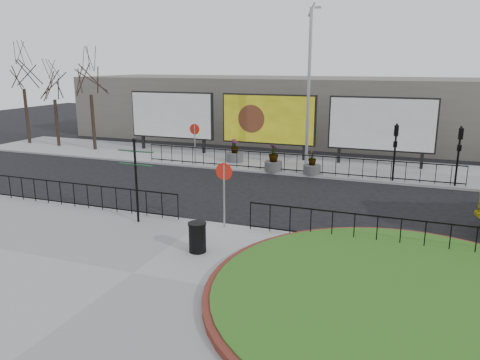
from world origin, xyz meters
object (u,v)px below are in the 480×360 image
at_px(billboard_mid, 268,120).
at_px(planter_b, 273,161).
at_px(litter_bin, 197,237).
at_px(planter_a, 235,154).
at_px(fingerpost_sign, 136,172).
at_px(planter_c, 312,166).
at_px(lamp_post, 309,86).

bearing_deg(billboard_mid, planter_b, -67.82).
xyz_separation_m(litter_bin, planter_a, (-4.13, 13.88, -0.05)).
distance_m(fingerpost_sign, planter_c, 11.47).
xyz_separation_m(billboard_mid, lamp_post, (3.01, -1.97, 2.23)).
relative_size(litter_bin, planter_a, 0.70).
xyz_separation_m(billboard_mid, litter_bin, (2.58, -15.86, -1.98)).
distance_m(billboard_mid, planter_b, 4.31).
distance_m(lamp_post, planter_a, 6.23).
bearing_deg(billboard_mid, litter_bin, -80.74).
bearing_deg(planter_b, billboard_mid, 112.18).
distance_m(fingerpost_sign, planter_a, 12.11).
distance_m(lamp_post, fingerpost_sign, 12.90).
relative_size(billboard_mid, planter_a, 4.37).
xyz_separation_m(lamp_post, litter_bin, (-0.42, -13.88, -4.20)).
relative_size(billboard_mid, litter_bin, 6.21).
height_order(fingerpost_sign, planter_b, fingerpost_sign).
xyz_separation_m(billboard_mid, planter_a, (-1.54, -1.97, -2.03)).
height_order(planter_a, planter_c, planter_a).
relative_size(billboard_mid, planter_b, 4.01).
distance_m(fingerpost_sign, planter_b, 10.75).
distance_m(billboard_mid, lamp_post, 4.23).
bearing_deg(planter_a, litter_bin, -73.44).
height_order(planter_a, planter_b, planter_b).
distance_m(litter_bin, planter_b, 12.34).
bearing_deg(lamp_post, fingerpost_sign, -107.95).
bearing_deg(billboard_mid, planter_a, -128.06).
bearing_deg(planter_a, billboard_mid, 51.94).
xyz_separation_m(lamp_post, planter_a, (-4.55, -0.00, -4.25)).
bearing_deg(planter_b, lamp_post, 45.89).
relative_size(billboard_mid, lamp_post, 0.67).
bearing_deg(fingerpost_sign, planter_b, 83.04).
relative_size(lamp_post, planter_b, 5.97).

